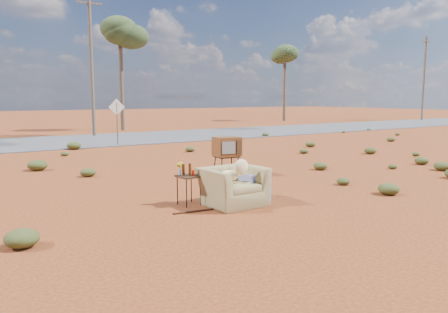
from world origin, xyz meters
TOP-DOWN VIEW (x-y plane):
  - ground at (0.00, 0.00)m, footprint 140.00×140.00m
  - highway at (0.00, 15.00)m, footprint 140.00×7.00m
  - armchair at (-0.22, -0.41)m, footprint 1.48×0.98m
  - tv_unit at (1.42, 2.47)m, footprint 0.75×0.62m
  - side_table at (-1.14, 0.09)m, footprint 0.48×0.48m
  - rusty_bar at (-0.98, -0.55)m, footprint 1.54×0.23m
  - road_sign at (1.50, 12.00)m, footprint 0.78×0.06m
  - eucalyptus_center at (5.00, 21.00)m, footprint 3.20×3.20m
  - eucalyptus_right at (22.00, 24.00)m, footprint 3.20×3.20m
  - utility_pole_center at (2.00, 17.50)m, footprint 1.40×0.20m
  - utility_pole_east at (34.00, 17.50)m, footprint 1.40×0.20m
  - scrub_patch at (-0.82, 4.41)m, footprint 17.49×8.07m

SIDE VIEW (x-z plane):
  - ground at x=0.00m, z-range 0.00..0.00m
  - highway at x=0.00m, z-range 0.00..0.04m
  - rusty_bar at x=-0.98m, z-range 0.00..0.04m
  - scrub_patch at x=-0.82m, z-range -0.03..0.30m
  - armchair at x=-0.22m, z-range -0.04..1.04m
  - side_table at x=-1.14m, z-range 0.21..1.11m
  - tv_unit at x=1.42m, z-range 0.28..1.41m
  - road_sign at x=1.50m, z-range 0.41..2.60m
  - utility_pole_center at x=2.00m, z-range 0.15..8.15m
  - utility_pole_east at x=34.00m, z-range 0.15..8.15m
  - eucalyptus_right at x=22.00m, z-range 2.39..9.49m
  - eucalyptus_center at x=5.00m, z-range 2.63..10.23m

